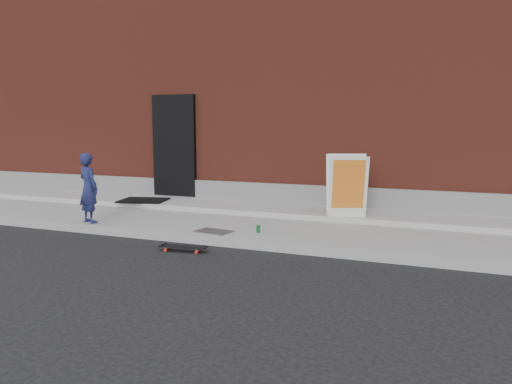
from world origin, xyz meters
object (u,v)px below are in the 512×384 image
at_px(soda_can, 258,229).
at_px(pizza_sign, 347,185).
at_px(child, 89,188).
at_px(skateboard, 183,247).

bearing_deg(soda_can, pizza_sign, 52.87).
relative_size(child, pizza_sign, 1.11).
bearing_deg(pizza_sign, soda_can, -127.13).
height_order(child, soda_can, child).
distance_m(pizza_sign, soda_can, 1.93).
distance_m(child, pizza_sign, 4.54).
distance_m(skateboard, pizza_sign, 3.19).
bearing_deg(pizza_sign, skateboard, -128.20).
relative_size(child, skateboard, 1.69).
height_order(pizza_sign, soda_can, pizza_sign).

